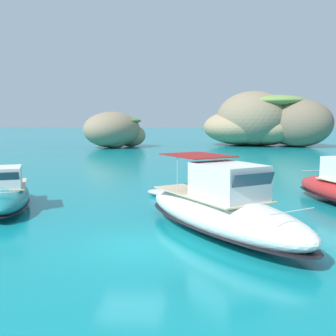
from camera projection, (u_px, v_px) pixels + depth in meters
name	position (u px, v px, depth m)	size (l,w,h in m)	color
ground_plane	(131.00, 247.00, 15.26)	(400.00, 400.00, 0.00)	#0F7F89
islet_large	(262.00, 123.00, 72.23)	(26.54, 21.22, 9.77)	#84755B
islet_small	(115.00, 130.00, 67.75)	(12.19, 13.19, 6.02)	#84755B
motorboat_white	(221.00, 210.00, 16.84)	(8.44, 10.20, 3.22)	white
motorboat_teal	(7.00, 194.00, 21.69)	(5.22, 8.13, 2.31)	#19727A
dinghy_tender	(165.00, 193.00, 25.00)	(2.80, 2.25, 0.58)	#B2B2B2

